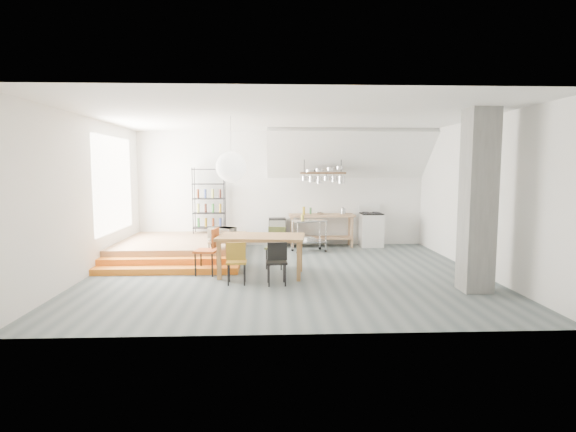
{
  "coord_description": "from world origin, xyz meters",
  "views": [
    {
      "loc": [
        -0.35,
        -9.18,
        2.16
      ],
      "look_at": [
        0.07,
        0.8,
        1.11
      ],
      "focal_mm": 28.0,
      "sensor_mm": 36.0,
      "label": 1
    }
  ],
  "objects_px": {
    "dining_table": "(261,240)",
    "mini_fridge": "(277,233)",
    "rolling_cart": "(309,231)",
    "stove": "(371,229)"
  },
  "relations": [
    {
      "from": "stove",
      "to": "mini_fridge",
      "type": "height_order",
      "value": "stove"
    },
    {
      "from": "rolling_cart",
      "to": "mini_fridge",
      "type": "distance_m",
      "value": 1.16
    },
    {
      "from": "mini_fridge",
      "to": "stove",
      "type": "bearing_deg",
      "value": -0.96
    },
    {
      "from": "stove",
      "to": "mini_fridge",
      "type": "xyz_separation_m",
      "value": [
        -2.63,
        0.04,
        -0.08
      ]
    },
    {
      "from": "dining_table",
      "to": "rolling_cart",
      "type": "relative_size",
      "value": 1.95
    },
    {
      "from": "stove",
      "to": "rolling_cart",
      "type": "height_order",
      "value": "stove"
    },
    {
      "from": "stove",
      "to": "rolling_cart",
      "type": "bearing_deg",
      "value": -156.91
    },
    {
      "from": "dining_table",
      "to": "mini_fridge",
      "type": "relative_size",
      "value": 2.3
    },
    {
      "from": "rolling_cart",
      "to": "mini_fridge",
      "type": "height_order",
      "value": "rolling_cart"
    },
    {
      "from": "dining_table",
      "to": "mini_fridge",
      "type": "height_order",
      "value": "dining_table"
    }
  ]
}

